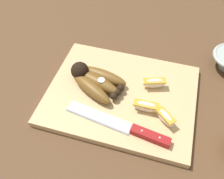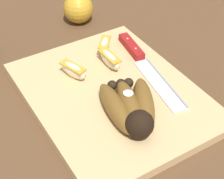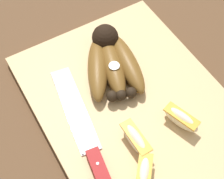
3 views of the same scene
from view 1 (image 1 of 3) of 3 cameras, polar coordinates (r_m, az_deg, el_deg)
name	(u,v)px [view 1 (image 1 of 3)]	position (r m, az deg, el deg)	size (l,w,h in m)	color
ground_plane	(125,103)	(0.70, 3.15, -3.09)	(6.00, 6.00, 0.00)	brown
cutting_board	(121,95)	(0.70, 2.14, -1.24)	(0.41, 0.32, 0.02)	tan
banana_bunch	(95,80)	(0.70, -4.06, 2.15)	(0.17, 0.14, 0.05)	black
chefs_knife	(132,129)	(0.62, 4.59, -9.21)	(0.28, 0.07, 0.02)	silver
apple_wedge_near	(146,107)	(0.65, 7.92, -3.94)	(0.07, 0.02, 0.03)	#F4E5C1
apple_wedge_middle	(154,83)	(0.70, 9.83, 1.49)	(0.07, 0.04, 0.03)	#F4E5C1
apple_wedge_far	(165,117)	(0.64, 12.26, -6.33)	(0.06, 0.06, 0.03)	#F4E5C1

